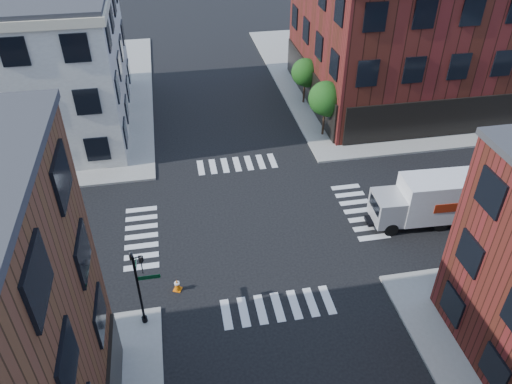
{
  "coord_description": "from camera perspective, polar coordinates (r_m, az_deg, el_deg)",
  "views": [
    {
      "loc": [
        -4.31,
        -24.02,
        20.13
      ],
      "look_at": [
        0.12,
        -0.12,
        2.5
      ],
      "focal_mm": 35.0,
      "sensor_mm": 36.0,
      "label": 1
    }
  ],
  "objects": [
    {
      "name": "signal_pole",
      "position": [
        24.6,
        -13.2,
        -9.9
      ],
      "size": [
        1.29,
        1.24,
        4.6
      ],
      "color": "black",
      "rests_on": "ground"
    },
    {
      "name": "traffic_cone",
      "position": [
        27.57,
        -9.0,
        -10.44
      ],
      "size": [
        0.55,
        0.55,
        0.76
      ],
      "rotation": [
        0.0,
        0.0,
        -0.43
      ],
      "color": "orange",
      "rests_on": "ground"
    },
    {
      "name": "ground",
      "position": [
        31.64,
        -0.26,
        -3.57
      ],
      "size": [
        120.0,
        120.0,
        0.0
      ],
      "primitive_type": "plane",
      "color": "black",
      "rests_on": "ground"
    },
    {
      "name": "sidewalk_ne",
      "position": [
        55.41,
        17.99,
        13.0
      ],
      "size": [
        30.0,
        30.0,
        0.15
      ],
      "primitive_type": "cube",
      "color": "gray",
      "rests_on": "ground"
    },
    {
      "name": "tree_near",
      "position": [
        39.81,
        8.03,
        10.36
      ],
      "size": [
        2.69,
        2.69,
        4.49
      ],
      "color": "black",
      "rests_on": "ground"
    },
    {
      "name": "box_truck",
      "position": [
        32.6,
        19.43,
        -0.86
      ],
      "size": [
        7.27,
        2.48,
        3.25
      ],
      "rotation": [
        0.0,
        0.0,
        -0.04
      ],
      "color": "silver",
      "rests_on": "ground"
    },
    {
      "name": "tree_far",
      "position": [
        45.15,
        5.72,
        13.3
      ],
      "size": [
        2.43,
        2.43,
        4.07
      ],
      "color": "black",
      "rests_on": "ground"
    },
    {
      "name": "building_ne",
      "position": [
        49.17,
        21.31,
        16.93
      ],
      "size": [
        25.0,
        16.0,
        12.0
      ],
      "primitive_type": "cube",
      "color": "#401910",
      "rests_on": "ground"
    }
  ]
}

